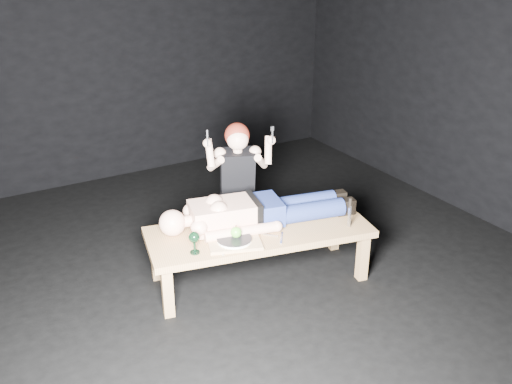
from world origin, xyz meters
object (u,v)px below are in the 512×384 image
lying_man (261,207)px  kneeling_woman (237,181)px  goblet (194,243)px  table (259,254)px  carving_knife (350,213)px  serving_tray (234,242)px

lying_man → kneeling_woman: kneeling_woman is taller
kneeling_woman → goblet: (-0.74, -0.72, -0.05)m
goblet → kneeling_woman: bearing=44.3°
table → lying_man: bearing=65.3°
table → kneeling_woman: size_ratio=1.48×
goblet → carving_knife: carving_knife is taller
kneeling_woman → serving_tray: bearing=-97.5°
goblet → carving_knife: size_ratio=0.67×
table → carving_knife: 0.79m
table → serving_tray: (-0.28, -0.10, 0.24)m
serving_tray → goblet: bearing=175.6°
lying_man → kneeling_woman: (0.07, 0.54, 0.01)m
table → goblet: size_ratio=10.24×
table → serving_tray: serving_tray is taller
kneeling_woman → serving_tray: 0.87m
serving_tray → goblet: size_ratio=2.28×
kneeling_woman → table: bearing=-80.8°
lying_man → goblet: lying_man is taller
kneeling_woman → lying_man: bearing=-75.5°
lying_man → goblet: bearing=-152.8°
lying_man → serving_tray: bearing=-137.8°
serving_tray → table: bearing=20.6°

